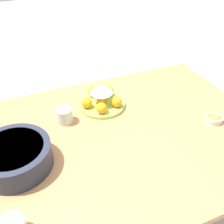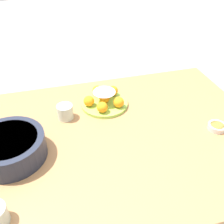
# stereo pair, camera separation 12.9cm
# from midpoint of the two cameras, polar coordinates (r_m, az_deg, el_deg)

# --- Properties ---
(ground_plane) EXTENTS (12.00, 12.00, 0.00)m
(ground_plane) POSITION_cam_midpoint_polar(r_m,az_deg,el_deg) (1.81, 3.60, -22.97)
(ground_plane) COLOR #B2A899
(dining_table) EXTENTS (1.37, 1.02, 0.75)m
(dining_table) POSITION_cam_midpoint_polar(r_m,az_deg,el_deg) (1.29, 4.71, -7.91)
(dining_table) COLOR #A87547
(dining_table) RESTS_ON ground_plane
(cake_plate) EXTENTS (0.25, 0.25, 0.09)m
(cake_plate) POSITION_cam_midpoint_polar(r_m,az_deg,el_deg) (1.39, 0.96, 2.58)
(cake_plate) COLOR #99CC4C
(cake_plate) RESTS_ON dining_table
(serving_bowl) EXTENTS (0.30, 0.30, 0.10)m
(serving_bowl) POSITION_cam_midpoint_polar(r_m,az_deg,el_deg) (1.14, -18.46, -7.37)
(serving_bowl) COLOR #232838
(serving_bowl) RESTS_ON dining_table
(sauce_bowl) EXTENTS (0.08, 0.08, 0.03)m
(sauce_bowl) POSITION_cam_midpoint_polar(r_m,az_deg,el_deg) (1.36, 24.41, -3.04)
(sauce_bowl) COLOR beige
(sauce_bowl) RESTS_ON dining_table
(cup_near) EXTENTS (0.08, 0.08, 0.07)m
(cup_near) POSITION_cam_midpoint_polar(r_m,az_deg,el_deg) (1.30, -7.41, -0.08)
(cup_near) COLOR beige
(cup_near) RESTS_ON dining_table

